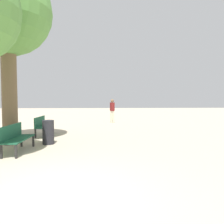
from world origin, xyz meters
TOP-DOWN VIEW (x-y plane):
  - ground_plane at (0.00, 0.00)m, footprint 80.00×80.00m
  - bench_row_1 at (-1.57, 3.43)m, footprint 0.50×1.70m
  - bench_row_2 at (-1.57, 6.73)m, footprint 0.50×1.70m
  - tree_row_1 at (-2.26, 4.75)m, footprint 3.24×3.24m
  - pedestrian_near at (2.01, 11.97)m, footprint 0.35×0.25m
  - trash_bin at (-0.82, 4.63)m, footprint 0.43×0.43m

SIDE VIEW (x-z plane):
  - ground_plane at x=0.00m, z-range 0.00..0.00m
  - trash_bin at x=-0.82m, z-range 0.00..0.90m
  - bench_row_1 at x=-1.57m, z-range 0.07..0.95m
  - bench_row_2 at x=-1.57m, z-range 0.07..0.95m
  - pedestrian_near at x=2.01m, z-range 0.12..1.84m
  - tree_row_1 at x=-2.26m, z-range 1.56..8.11m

